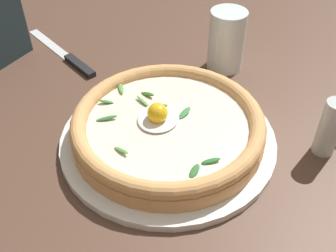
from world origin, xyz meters
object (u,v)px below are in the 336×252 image
Objects in this scene: pizza at (168,125)px; pepper_shaker at (330,128)px; drinking_glass at (226,44)px; table_knife at (69,58)px.

pizza is 3.16× the size of pepper_shaker.
pepper_shaker is at bearing 47.83° from drinking_glass.
pepper_shaker is at bearing 78.71° from table_knife.
pizza is at bearing -7.72° from drinking_glass.
drinking_glass is (-0.08, 0.29, 0.04)m from table_knife.
table_knife is (-0.16, -0.26, -0.03)m from pizza.
pepper_shaker is (0.10, 0.49, 0.04)m from table_knife.
drinking_glass reaches higher than pepper_shaker.
pizza is 0.24m from drinking_glass.
drinking_glass is at bearing -132.17° from pepper_shaker.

